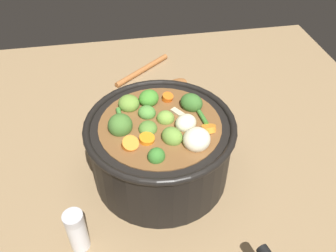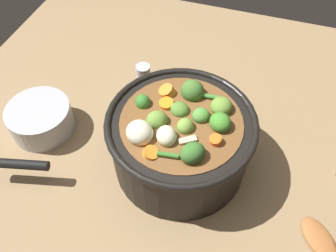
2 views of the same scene
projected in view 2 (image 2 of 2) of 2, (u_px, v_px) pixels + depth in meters
The scene contains 4 objects.
ground_plane at pixel (179, 161), 0.69m from camera, with size 1.10×1.10×0.00m, color #8C704C.
cooking_pot at pixel (180, 140), 0.63m from camera, with size 0.27×0.27×0.15m.
salt_shaker at pixel (144, 80), 0.77m from camera, with size 0.03×0.03×0.08m.
small_saucepan at pixel (40, 120), 0.71m from camera, with size 0.15×0.21×0.06m.
Camera 2 is at (0.09, -0.36, 0.58)m, focal length 37.05 mm.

